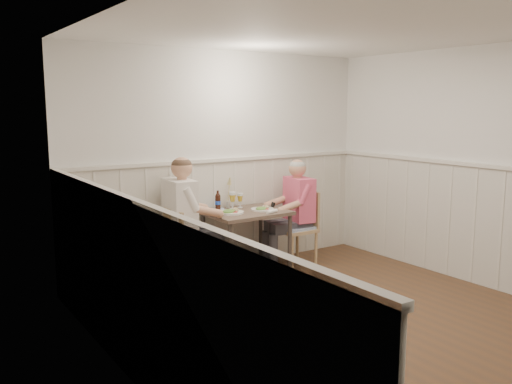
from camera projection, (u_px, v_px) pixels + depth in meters
ground_plane at (352, 326)px, 4.85m from camera, size 4.50×4.50×0.00m
room_shell at (357, 158)px, 4.61m from camera, size 4.04×4.54×2.60m
wainscot at (305, 237)px, 5.31m from camera, size 4.00×4.49×1.34m
dining_table at (246, 220)px, 6.29m from camera, size 0.92×0.70×0.75m
chair_right at (299, 225)px, 6.71m from camera, size 0.43×0.43×0.92m
chair_left at (185, 244)px, 5.87m from camera, size 0.43×0.43×0.87m
man_in_pink at (296, 220)px, 6.69m from camera, size 0.66×0.47×1.33m
diner_cream at (184, 231)px, 5.92m from camera, size 0.69×0.48×1.44m
plate_man at (262, 208)px, 6.32m from camera, size 0.27×0.27×0.07m
plate_diner at (230, 211)px, 6.13m from camera, size 0.30×0.30×0.08m
beer_glass_a at (240, 198)px, 6.47m from camera, size 0.07×0.07×0.17m
beer_glass_b at (232, 198)px, 6.37m from camera, size 0.08×0.08×0.21m
beer_bottle at (218, 201)px, 6.32m from camera, size 0.06×0.06×0.23m
rolled_napkin at (272, 211)px, 6.15m from camera, size 0.18×0.09×0.04m
grass_vase at (228, 194)px, 6.45m from camera, size 0.04×0.04×0.38m
gingham_mat at (212, 210)px, 6.30m from camera, size 0.37×0.34×0.01m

